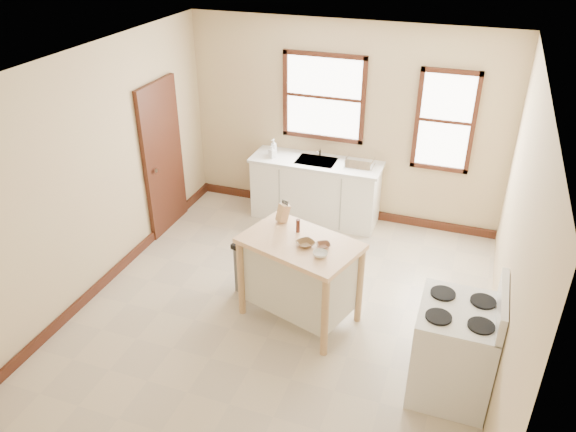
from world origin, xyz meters
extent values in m
plane|color=#B5A58F|center=(0.00, 0.00, 0.00)|extent=(5.00, 5.00, 0.00)
plane|color=white|center=(0.00, 0.00, 2.80)|extent=(5.00, 5.00, 0.00)
cube|color=#CBB886|center=(0.00, 2.50, 1.40)|extent=(4.50, 0.04, 2.80)
cube|color=#CBB886|center=(-2.25, 0.00, 1.40)|extent=(0.04, 5.00, 2.80)
cube|color=#CBB886|center=(2.25, 0.00, 1.40)|extent=(0.04, 5.00, 2.80)
cube|color=#3D1D10|center=(-2.21, 1.30, 1.05)|extent=(0.06, 0.90, 2.10)
cube|color=#3D1D10|center=(0.00, 2.47, 0.06)|extent=(4.50, 0.04, 0.12)
cube|color=#3D1D10|center=(-2.22, 0.00, 0.06)|extent=(0.04, 5.00, 0.12)
cylinder|color=silver|center=(-0.30, 2.38, 1.03)|extent=(0.03, 0.03, 0.22)
imported|color=#B2B2B2|center=(-0.94, 2.20, 1.04)|extent=(0.12, 0.12, 0.24)
imported|color=#B2B2B2|center=(-0.93, 2.10, 1.01)|extent=(0.11, 0.11, 0.17)
cylinder|color=#451C12|center=(0.12, 0.15, 1.07)|extent=(0.05, 0.05, 0.15)
imported|color=brown|center=(0.28, -0.09, 1.02)|extent=(0.26, 0.26, 0.05)
imported|color=brown|center=(0.46, -0.05, 1.01)|extent=(0.20, 0.20, 0.04)
imported|color=silver|center=(0.49, -0.23, 1.02)|extent=(0.15, 0.15, 0.05)
camera|label=1|loc=(1.76, -4.77, 4.09)|focal=35.00mm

